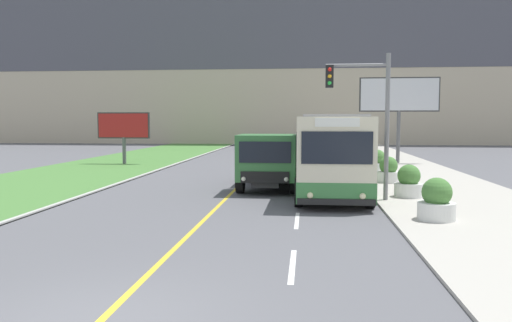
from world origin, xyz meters
name	(u,v)px	position (x,y,z in m)	size (l,w,h in m)	color
lane_marking_centre	(159,283)	(0.35, 1.88, 0.00)	(2.88, 140.00, 0.01)	gold
apartment_block_background	(284,41)	(0.00, 56.66, 12.78)	(80.00, 8.04, 25.56)	#BCAD93
city_bus	(329,152)	(3.96, 14.64, 1.60)	(2.68, 11.45, 3.15)	beige
dump_truck	(269,161)	(1.43, 14.18, 1.21)	(2.45, 6.29, 2.36)	black
car_distant	(319,153)	(3.87, 27.47, 0.69)	(1.80, 4.30, 1.45)	#2D4784
traffic_light_mast	(368,107)	(5.18, 11.44, 3.40)	(2.28, 0.32, 5.31)	slate
billboard_large	(399,98)	(9.08, 27.25, 4.41)	(5.20, 0.24, 5.76)	#59595B
billboard_small	(124,127)	(-9.09, 25.27, 2.46)	(3.53, 0.24, 3.45)	#59595B
planter_round_near	(437,201)	(6.77, 7.92, 0.62)	(1.07, 1.07, 1.23)	silver
planter_round_second	(409,183)	(6.83, 12.24, 0.62)	(1.05, 1.05, 1.22)	silver
planter_round_third	(388,171)	(6.77, 16.56, 0.60)	(1.04, 1.04, 1.20)	silver
planter_round_far	(377,162)	(6.86, 20.88, 0.63)	(1.08, 1.08, 1.26)	silver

